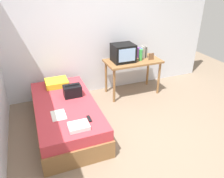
% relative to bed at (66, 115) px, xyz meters
% --- Properties ---
extents(ground_plane, '(8.00, 8.00, 0.00)m').
position_rel_bed_xyz_m(ground_plane, '(0.99, -0.82, -0.23)').
color(ground_plane, '#84705B').
extents(wall_back, '(5.20, 0.10, 2.60)m').
position_rel_bed_xyz_m(wall_back, '(0.99, 1.18, 1.07)').
color(wall_back, silver).
rests_on(wall_back, ground).
extents(bed, '(1.00, 2.00, 0.47)m').
position_rel_bed_xyz_m(bed, '(0.00, 0.00, 0.00)').
color(bed, olive).
rests_on(bed, ground).
extents(desk, '(1.16, 0.60, 0.76)m').
position_rel_bed_xyz_m(desk, '(1.59, 0.73, 0.43)').
color(desk, olive).
rests_on(desk, ground).
extents(tv, '(0.44, 0.39, 0.36)m').
position_rel_bed_xyz_m(tv, '(1.37, 0.75, 0.71)').
color(tv, black).
rests_on(tv, desk).
extents(water_bottle, '(0.07, 0.07, 0.24)m').
position_rel_bed_xyz_m(water_bottle, '(1.73, 0.67, 0.64)').
color(water_bottle, green).
rests_on(water_bottle, desk).
extents(book_row, '(0.19, 0.16, 0.24)m').
position_rel_bed_xyz_m(book_row, '(1.84, 0.82, 0.64)').
color(book_row, '#7A3D89').
rests_on(book_row, desk).
extents(picture_frame, '(0.11, 0.02, 0.14)m').
position_rel_bed_xyz_m(picture_frame, '(1.96, 0.62, 0.60)').
color(picture_frame, brown).
rests_on(picture_frame, desk).
extents(pillow, '(0.41, 0.36, 0.11)m').
position_rel_bed_xyz_m(pillow, '(-0.02, 0.70, 0.29)').
color(pillow, yellow).
rests_on(pillow, bed).
extents(handbag, '(0.30, 0.20, 0.22)m').
position_rel_bed_xyz_m(handbag, '(0.18, 0.18, 0.34)').
color(handbag, black).
rests_on(handbag, bed).
extents(magazine, '(0.21, 0.29, 0.01)m').
position_rel_bed_xyz_m(magazine, '(-0.16, -0.33, 0.24)').
color(magazine, white).
rests_on(magazine, bed).
extents(remote_dark, '(0.04, 0.16, 0.02)m').
position_rel_bed_xyz_m(remote_dark, '(0.25, -0.60, 0.25)').
color(remote_dark, black).
rests_on(remote_dark, bed).
extents(folded_towel, '(0.28, 0.22, 0.06)m').
position_rel_bed_xyz_m(folded_towel, '(0.06, -0.74, 0.27)').
color(folded_towel, white).
rests_on(folded_towel, bed).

